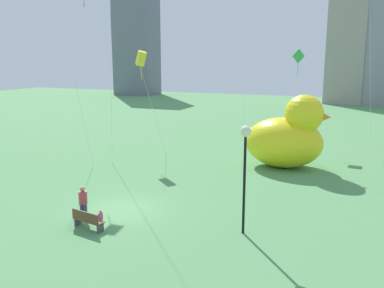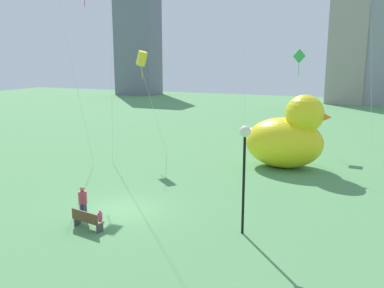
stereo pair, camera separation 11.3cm
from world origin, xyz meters
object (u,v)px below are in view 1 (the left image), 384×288
(kite_green, at_px, (298,59))
(kite_yellow, at_px, (141,59))
(person_adult, at_px, (83,202))
(lamppost, at_px, (245,151))
(person_child, at_px, (101,218))
(park_bench, at_px, (87,220))
(giant_inflatable_duck, at_px, (287,137))

(kite_green, bearing_deg, kite_yellow, -141.26)
(person_adult, xyz_separation_m, lamppost, (7.64, 1.42, 2.91))
(lamppost, bearing_deg, kite_green, 92.58)
(person_adult, height_order, kite_yellow, kite_yellow)
(person_child, distance_m, kite_green, 24.39)
(person_adult, distance_m, person_child, 1.51)
(park_bench, distance_m, giant_inflatable_duck, 16.15)
(park_bench, distance_m, kite_green, 24.87)
(park_bench, xyz_separation_m, kite_yellow, (-5.04, 14.37, 7.22))
(park_bench, distance_m, person_adult, 1.35)
(person_adult, bearing_deg, kite_yellow, 107.13)
(person_child, xyz_separation_m, giant_inflatable_duck, (6.07, 14.27, 1.77))
(park_bench, relative_size, kite_yellow, 0.20)
(kite_yellow, bearing_deg, person_adult, -72.87)
(person_adult, height_order, person_child, person_adult)
(lamppost, height_order, kite_green, kite_green)
(person_child, bearing_deg, kite_yellow, 111.47)
(lamppost, relative_size, kite_yellow, 0.59)
(giant_inflatable_duck, height_order, kite_green, kite_green)
(park_bench, xyz_separation_m, giant_inflatable_duck, (6.53, 14.66, 1.78))
(person_adult, relative_size, giant_inflatable_duck, 0.26)
(giant_inflatable_duck, xyz_separation_m, kite_green, (-0.71, 8.42, 5.41))
(person_child, distance_m, kite_yellow, 16.66)
(kite_green, bearing_deg, person_adult, -106.82)
(lamppost, bearing_deg, giant_inflatable_duck, 91.04)
(kite_green, height_order, kite_yellow, kite_green)
(kite_green, distance_m, kite_yellow, 13.92)
(lamppost, distance_m, kite_green, 21.12)
(lamppost, bearing_deg, person_child, -162.92)
(person_adult, bearing_deg, kite_green, 73.18)
(park_bench, height_order, person_child, park_bench)
(park_bench, xyz_separation_m, person_child, (0.46, 0.40, 0.01))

